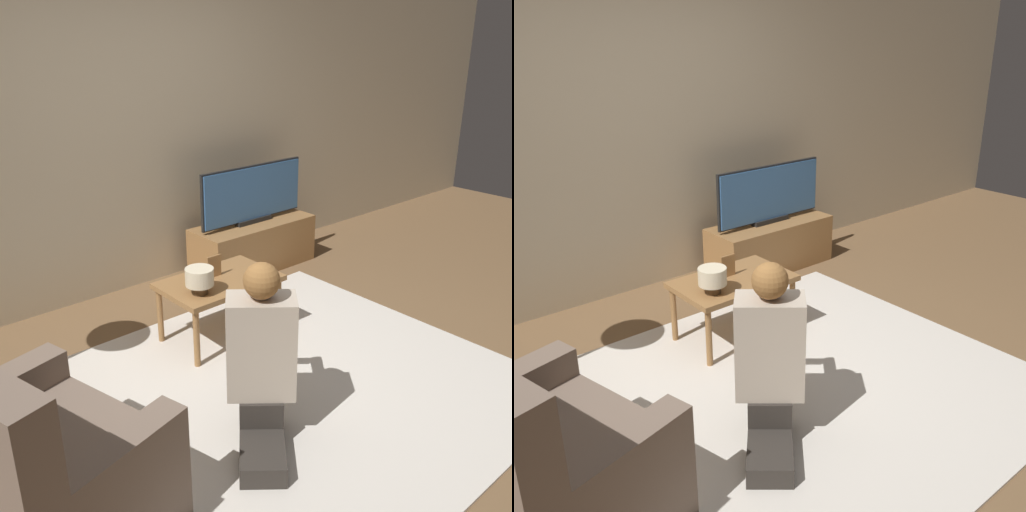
% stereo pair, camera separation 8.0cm
% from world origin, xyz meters
% --- Properties ---
extents(ground_plane, '(10.00, 10.00, 0.00)m').
position_xyz_m(ground_plane, '(0.00, 0.00, 0.00)').
color(ground_plane, brown).
extents(wall_back, '(10.00, 0.06, 2.60)m').
position_xyz_m(wall_back, '(0.00, 1.93, 1.30)').
color(wall_back, beige).
rests_on(wall_back, ground_plane).
extents(rug, '(2.59, 2.36, 0.02)m').
position_xyz_m(rug, '(0.00, 0.00, 0.01)').
color(rug, silver).
rests_on(rug, ground_plane).
extents(tv_stand, '(1.12, 0.44, 0.42)m').
position_xyz_m(tv_stand, '(1.08, 1.55, 0.21)').
color(tv_stand, olive).
rests_on(tv_stand, ground_plane).
extents(tv, '(1.08, 0.08, 0.50)m').
position_xyz_m(tv, '(1.08, 1.55, 0.68)').
color(tv, black).
rests_on(tv, tv_stand).
extents(coffee_table, '(0.77, 0.49, 0.44)m').
position_xyz_m(coffee_table, '(0.08, 0.75, 0.38)').
color(coffee_table, olive).
rests_on(coffee_table, ground_plane).
extents(armchair, '(0.92, 1.04, 0.95)m').
position_xyz_m(armchair, '(-1.48, -0.08, 0.31)').
color(armchair, '#7A6656').
rests_on(armchair, ground_plane).
extents(person_kneeling, '(0.71, 0.78, 0.96)m').
position_xyz_m(person_kneeling, '(-0.40, -0.21, 0.48)').
color(person_kneeling, '#332D28').
rests_on(person_kneeling, rug).
extents(picture_frame, '(0.11, 0.01, 0.15)m').
position_xyz_m(picture_frame, '(0.08, 0.80, 0.51)').
color(picture_frame, olive).
rests_on(picture_frame, coffee_table).
extents(table_lamp, '(0.18, 0.18, 0.17)m').
position_xyz_m(table_lamp, '(-0.15, 0.65, 0.54)').
color(table_lamp, '#4C3823').
rests_on(table_lamp, coffee_table).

